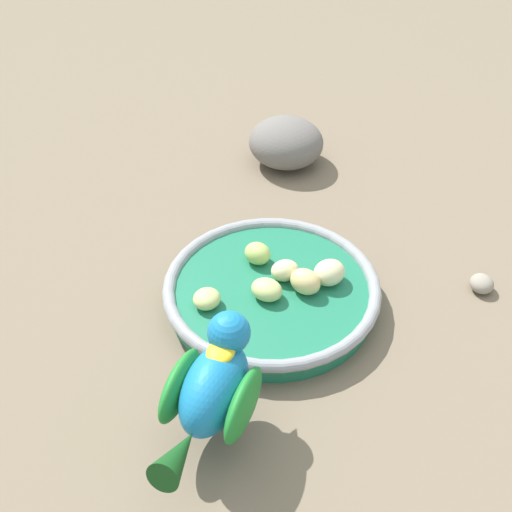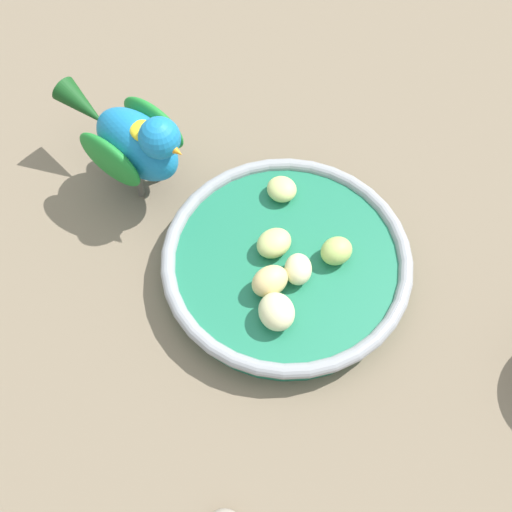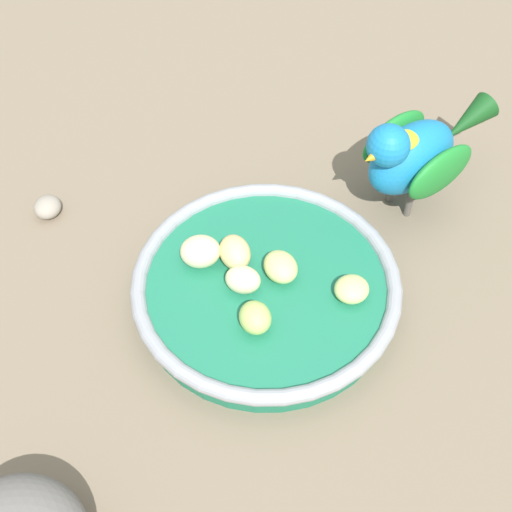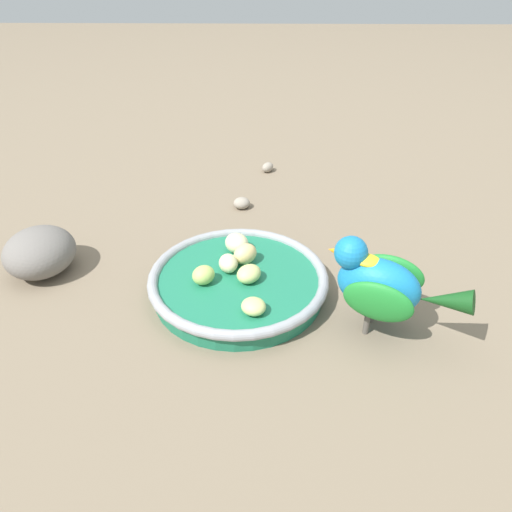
% 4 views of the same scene
% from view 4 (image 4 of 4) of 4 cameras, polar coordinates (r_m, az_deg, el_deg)
% --- Properties ---
extents(ground_plane, '(4.00, 4.00, 0.00)m').
position_cam_4_polar(ground_plane, '(0.65, -0.83, -5.57)').
color(ground_plane, '#756651').
extents(feeding_bowl, '(0.23, 0.23, 0.03)m').
position_cam_4_polar(feeding_bowl, '(0.66, -1.97, -2.94)').
color(feeding_bowl, '#1E7251').
rests_on(feeding_bowl, ground_plane).
extents(apple_piece_0, '(0.04, 0.04, 0.02)m').
position_cam_4_polar(apple_piece_0, '(0.65, -0.99, -1.99)').
color(apple_piece_0, '#C6D17A').
rests_on(apple_piece_0, feeding_bowl).
extents(apple_piece_1, '(0.03, 0.03, 0.02)m').
position_cam_4_polar(apple_piece_1, '(0.66, -3.10, -0.81)').
color(apple_piece_1, beige).
rests_on(apple_piece_1, feeding_bowl).
extents(apple_piece_2, '(0.04, 0.04, 0.03)m').
position_cam_4_polar(apple_piece_2, '(0.68, -1.21, 0.24)').
color(apple_piece_2, '#E5C67F').
rests_on(apple_piece_2, feeding_bowl).
extents(apple_piece_3, '(0.04, 0.04, 0.02)m').
position_cam_4_polar(apple_piece_3, '(0.60, -0.28, -5.64)').
color(apple_piece_3, '#C6D17A').
rests_on(apple_piece_3, feeding_bowl).
extents(apple_piece_4, '(0.05, 0.05, 0.03)m').
position_cam_4_polar(apple_piece_4, '(0.70, -2.16, 1.45)').
color(apple_piece_4, beige).
rests_on(apple_piece_4, feeding_bowl).
extents(apple_piece_5, '(0.04, 0.04, 0.02)m').
position_cam_4_polar(apple_piece_5, '(0.64, -5.88, -2.12)').
color(apple_piece_5, '#B2CC66').
rests_on(apple_piece_5, feeding_bowl).
extents(parrot, '(0.10, 0.16, 0.12)m').
position_cam_4_polar(parrot, '(0.59, 13.82, -2.99)').
color(parrot, '#59544C').
rests_on(parrot, ground_plane).
extents(rock_large, '(0.12, 0.12, 0.06)m').
position_cam_4_polar(rock_large, '(0.75, -22.96, 0.41)').
color(rock_large, slate).
rests_on(rock_large, ground_plane).
extents(pebble_0, '(0.03, 0.03, 0.02)m').
position_cam_4_polar(pebble_0, '(0.99, 1.31, 9.85)').
color(pebble_0, gray).
rests_on(pebble_0, ground_plane).
extents(pebble_1, '(0.03, 0.03, 0.02)m').
position_cam_4_polar(pebble_1, '(0.86, -1.60, 5.92)').
color(pebble_1, gray).
rests_on(pebble_1, ground_plane).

